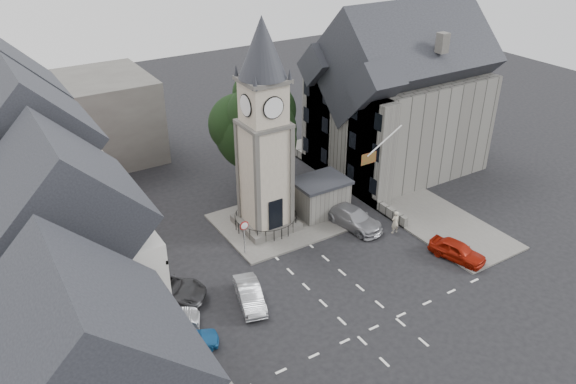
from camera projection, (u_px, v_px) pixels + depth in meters
ground at (324, 279)px, 38.25m from camera, size 120.00×120.00×0.00m
pavement_west at (117, 293)px, 36.90m from camera, size 6.00×30.00×0.14m
pavement_east at (383, 188)px, 49.75m from camera, size 6.00×26.00×0.14m
central_island at (282, 221)px, 44.88m from camera, size 10.00×8.00×0.16m
road_markings at (376, 326)px, 34.14m from camera, size 20.00×8.00×0.01m
clock_tower at (264, 131)px, 40.35m from camera, size 4.86×4.86×16.25m
stone_shelter at (320, 197)px, 45.34m from camera, size 4.30×3.30×3.08m
town_tree at (255, 119)px, 45.56m from camera, size 7.20×7.20×10.80m
warning_sign_post at (244, 231)px, 39.86m from camera, size 0.70×0.19×2.85m
terrace_pink at (19, 158)px, 39.87m from camera, size 8.10×7.60×12.80m
terrace_cream at (42, 206)px, 33.90m from camera, size 8.10×7.60×12.80m
terrace_tudor at (75, 280)px, 28.11m from camera, size 8.10×7.60×12.00m
backdrop_west at (44, 128)px, 51.69m from camera, size 20.00×10.00×8.00m
east_building at (398, 105)px, 50.71m from camera, size 14.40×11.40×12.60m
east_boundary_wall at (345, 183)px, 49.77m from camera, size 0.40×16.00×0.90m
flagpole at (385, 141)px, 41.61m from camera, size 3.68×0.10×2.74m
car_west_blue at (187, 340)px, 32.25m from camera, size 3.96×2.57×1.25m
car_west_silver at (165, 319)px, 33.76m from camera, size 4.30×3.03×1.35m
car_west_grey at (163, 290)px, 36.04m from camera, size 5.88×5.71×1.56m
car_island_silver at (250, 295)px, 35.75m from camera, size 2.42×4.28×1.34m
car_island_east at (353, 218)px, 43.96m from camera, size 3.04×5.57×1.53m
car_east_red at (457, 251)px, 40.07m from camera, size 2.70×4.38×1.39m
pedestrian at (395, 222)px, 43.00m from camera, size 0.70×0.48×1.88m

